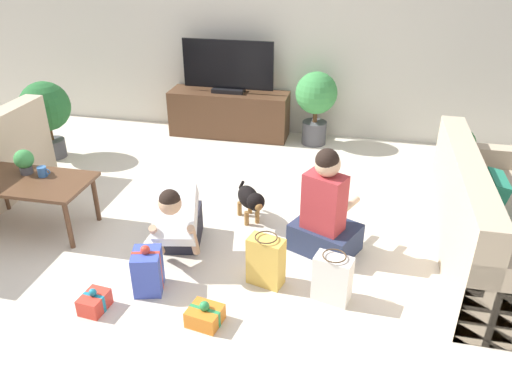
{
  "coord_description": "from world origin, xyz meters",
  "views": [
    {
      "loc": [
        1.24,
        -3.57,
        2.43
      ],
      "look_at": [
        0.46,
        0.04,
        0.45
      ],
      "focal_mm": 35.0,
      "sensor_mm": 36.0,
      "label": 1
    }
  ],
  "objects": [
    {
      "name": "dog",
      "position": [
        0.36,
        0.28,
        0.24
      ],
      "size": [
        0.34,
        0.45,
        0.36
      ],
      "rotation": [
        0.0,
        0.0,
        0.59
      ],
      "color": "black",
      "rests_on": "ground_plane"
    },
    {
      "name": "person_sitting",
      "position": [
        1.06,
        -0.05,
        0.35
      ],
      "size": [
        0.64,
        0.61,
        0.94
      ],
      "rotation": [
        0.0,
        0.0,
        2.71
      ],
      "color": "#283351",
      "rests_on": "ground_plane"
    },
    {
      "name": "mug",
      "position": [
        -1.42,
        -0.12,
        0.52
      ],
      "size": [
        0.12,
        0.08,
        0.09
      ],
      "color": "#386BAD",
      "rests_on": "coffee_table"
    },
    {
      "name": "gift_bag_a",
      "position": [
        1.17,
        -0.65,
        0.19
      ],
      "size": [
        0.3,
        0.21,
        0.39
      ],
      "rotation": [
        0.0,
        0.0,
        -0.26
      ],
      "color": "white",
      "rests_on": "ground_plane"
    },
    {
      "name": "person_kneeling",
      "position": [
        -0.11,
        -0.32,
        0.31
      ],
      "size": [
        0.46,
        0.78,
        0.74
      ],
      "rotation": [
        0.0,
        0.0,
        0.2
      ],
      "color": "#23232D",
      "rests_on": "ground_plane"
    },
    {
      "name": "tv",
      "position": [
        -0.39,
        2.34,
        0.86
      ],
      "size": [
        1.14,
        0.2,
        0.64
      ],
      "color": "black",
      "rests_on": "tv_console"
    },
    {
      "name": "gift_box_b",
      "position": [
        -0.46,
        -1.13,
        0.07
      ],
      "size": [
        0.18,
        0.23,
        0.18
      ],
      "rotation": [
        0.0,
        0.0,
        -0.11
      ],
      "color": "red",
      "rests_on": "ground_plane"
    },
    {
      "name": "sofa_right",
      "position": [
        2.4,
        0.09,
        0.31
      ],
      "size": [
        0.91,
        2.03,
        0.87
      ],
      "rotation": [
        0.0,
        0.0,
        1.57
      ],
      "color": "#C6B293",
      "rests_on": "ground_plane"
    },
    {
      "name": "gift_box_c",
      "position": [
        -0.17,
        -0.83,
        0.17
      ],
      "size": [
        0.26,
        0.28,
        0.39
      ],
      "rotation": [
        0.0,
        0.0,
        0.26
      ],
      "color": "#3D51BC",
      "rests_on": "ground_plane"
    },
    {
      "name": "gift_bag_b",
      "position": [
        0.67,
        -0.57,
        0.2
      ],
      "size": [
        0.3,
        0.21,
        0.42
      ],
      "rotation": [
        0.0,
        0.0,
        -0.26
      ],
      "color": "#E5B74C",
      "rests_on": "ground_plane"
    },
    {
      "name": "coffee_table",
      "position": [
        -1.52,
        -0.22,
        0.43
      ],
      "size": [
        1.08,
        0.58,
        0.48
      ],
      "color": "brown",
      "rests_on": "ground_plane"
    },
    {
      "name": "ground_plane",
      "position": [
        0.0,
        0.0,
        0.0
      ],
      "size": [
        16.0,
        16.0,
        0.0
      ],
      "primitive_type": "plane",
      "color": "beige"
    },
    {
      "name": "potted_plant_back_right",
      "position": [
        0.71,
        2.29,
        0.57
      ],
      "size": [
        0.51,
        0.51,
        0.9
      ],
      "color": "#4C4C51",
      "rests_on": "ground_plane"
    },
    {
      "name": "tv_console",
      "position": [
        -0.39,
        2.34,
        0.29
      ],
      "size": [
        1.52,
        0.43,
        0.58
      ],
      "color": "brown",
      "rests_on": "ground_plane"
    },
    {
      "name": "potted_plant_corner_left",
      "position": [
        -2.25,
        1.23,
        0.58
      ],
      "size": [
        0.56,
        0.56,
        0.9
      ],
      "color": "#4C4C51",
      "rests_on": "ground_plane"
    },
    {
      "name": "gift_box_a",
      "position": [
        0.34,
        -1.09,
        0.07
      ],
      "size": [
        0.26,
        0.24,
        0.18
      ],
      "rotation": [
        0.0,
        0.0,
        -0.18
      ],
      "color": "orange",
      "rests_on": "ground_plane"
    },
    {
      "name": "tabletop_plant",
      "position": [
        -1.6,
        -0.1,
        0.6
      ],
      "size": [
        0.17,
        0.17,
        0.22
      ],
      "color": "#4C4C51",
      "rests_on": "coffee_table"
    },
    {
      "name": "potted_plant_corner_right",
      "position": [
        2.25,
        1.45,
        0.37
      ],
      "size": [
        0.37,
        0.37,
        0.65
      ],
      "color": "beige",
      "rests_on": "ground_plane"
    },
    {
      "name": "wall_back",
      "position": [
        0.0,
        2.63,
        1.3
      ],
      "size": [
        8.4,
        0.06,
        2.6
      ],
      "color": "beige",
      "rests_on": "ground_plane"
    }
  ]
}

